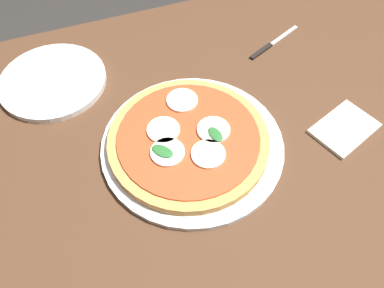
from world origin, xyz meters
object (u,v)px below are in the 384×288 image
(serving_tray, at_px, (192,145))
(pizza, at_px, (188,140))
(knife, at_px, (269,46))
(dining_table, at_px, (185,159))
(napkin, at_px, (344,128))
(plate_white, at_px, (53,81))

(serving_tray, relative_size, pizza, 1.14)
(pizza, relative_size, knife, 1.91)
(dining_table, xyz_separation_m, napkin, (0.31, -0.11, 0.11))
(pizza, xyz_separation_m, napkin, (0.31, -0.07, -0.02))
(dining_table, xyz_separation_m, plate_white, (-0.23, 0.23, 0.12))
(dining_table, height_order, plate_white, plate_white)
(pizza, distance_m, knife, 0.36)
(serving_tray, bearing_deg, dining_table, 88.90)
(serving_tray, distance_m, napkin, 0.32)
(pizza, relative_size, napkin, 2.42)
(dining_table, height_order, pizza, pizza)
(dining_table, height_order, serving_tray, serving_tray)
(dining_table, bearing_deg, knife, 31.57)
(knife, bearing_deg, serving_tray, -142.23)
(dining_table, xyz_separation_m, serving_tray, (-0.00, -0.05, 0.11))
(napkin, bearing_deg, dining_table, 159.84)
(serving_tray, distance_m, pizza, 0.02)
(napkin, relative_size, knife, 0.79)
(dining_table, relative_size, knife, 8.60)
(knife, bearing_deg, pizza, -143.31)
(plate_white, relative_size, knife, 1.44)
(napkin, height_order, knife, napkin)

